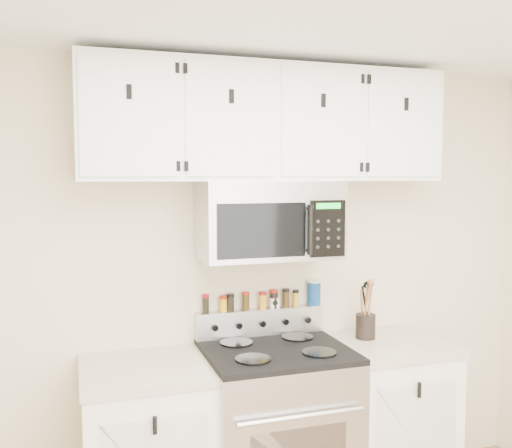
{
  "coord_description": "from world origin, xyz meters",
  "views": [
    {
      "loc": [
        -1.02,
        -1.37,
        1.87
      ],
      "look_at": [
        -0.11,
        1.45,
        1.62
      ],
      "focal_mm": 40.0,
      "sensor_mm": 36.0,
      "label": 1
    }
  ],
  "objects": [
    {
      "name": "spice_jar_1",
      "position": [
        -0.22,
        1.71,
        1.15
      ],
      "size": [
        0.04,
        0.04,
        0.09
      ],
      "color": "gold",
      "rests_on": "range"
    },
    {
      "name": "microwave",
      "position": [
        0.0,
        1.55,
        1.63
      ],
      "size": [
        0.76,
        0.44,
        0.42
      ],
      "color": "#9E9EA3",
      "rests_on": "back_wall"
    },
    {
      "name": "spice_jar_4",
      "position": [
        0.02,
        1.71,
        1.15
      ],
      "size": [
        0.05,
        0.05,
        0.1
      ],
      "color": "orange",
      "rests_on": "range"
    },
    {
      "name": "back_wall",
      "position": [
        0.0,
        1.75,
        1.25
      ],
      "size": [
        3.5,
        0.01,
        2.5
      ],
      "primitive_type": "cube",
      "color": "beige",
      "rests_on": "floor"
    },
    {
      "name": "kitchen_timer",
      "position": [
        0.09,
        1.71,
        1.13
      ],
      "size": [
        0.06,
        0.05,
        0.06
      ],
      "primitive_type": "cube",
      "rotation": [
        0.0,
        0.0,
        0.1
      ],
      "color": "silver",
      "rests_on": "range"
    },
    {
      "name": "spice_jar_0",
      "position": [
        -0.32,
        1.71,
        1.15
      ],
      "size": [
        0.04,
        0.04,
        0.1
      ],
      "color": "black",
      "rests_on": "range"
    },
    {
      "name": "spice_jar_5",
      "position": [
        0.09,
        1.71,
        1.15
      ],
      "size": [
        0.05,
        0.05,
        0.11
      ],
      "color": "black",
      "rests_on": "range"
    },
    {
      "name": "range",
      "position": [
        0.0,
        1.43,
        0.49
      ],
      "size": [
        0.76,
        0.65,
        1.1
      ],
      "color": "#B7B7BA",
      "rests_on": "floor"
    },
    {
      "name": "spice_jar_2",
      "position": [
        -0.18,
        1.71,
        1.15
      ],
      "size": [
        0.04,
        0.04,
        0.1
      ],
      "color": "black",
      "rests_on": "range"
    },
    {
      "name": "base_cabinet_right",
      "position": [
        0.69,
        1.45,
        0.46
      ],
      "size": [
        0.64,
        0.62,
        0.92
      ],
      "color": "white",
      "rests_on": "floor"
    },
    {
      "name": "utensil_crock",
      "position": [
        0.59,
        1.54,
        1.0
      ],
      "size": [
        0.11,
        0.11,
        0.33
      ],
      "color": "black",
      "rests_on": "base_cabinet_right"
    },
    {
      "name": "spice_jar_6",
      "position": [
        0.16,
        1.71,
        1.15
      ],
      "size": [
        0.04,
        0.04,
        0.11
      ],
      "color": "#3E290E",
      "rests_on": "range"
    },
    {
      "name": "salt_canister",
      "position": [
        0.34,
        1.71,
        1.17
      ],
      "size": [
        0.08,
        0.08,
        0.15
      ],
      "color": "navy",
      "rests_on": "range"
    },
    {
      "name": "spice_jar_3",
      "position": [
        -0.09,
        1.71,
        1.15
      ],
      "size": [
        0.04,
        0.04,
        0.1
      ],
      "color": "#3D2C0E",
      "rests_on": "range"
    },
    {
      "name": "spice_jar_7",
      "position": [
        0.22,
        1.71,
        1.15
      ],
      "size": [
        0.04,
        0.04,
        0.1
      ],
      "color": "gold",
      "rests_on": "range"
    },
    {
      "name": "upper_cabinets",
      "position": [
        -0.0,
        1.58,
        2.15
      ],
      "size": [
        2.0,
        0.35,
        0.62
      ],
      "color": "white",
      "rests_on": "back_wall"
    }
  ]
}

